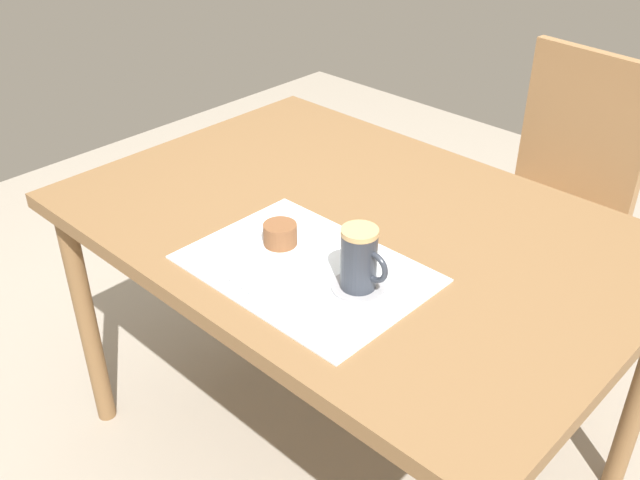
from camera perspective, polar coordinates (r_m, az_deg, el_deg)
The scene contains 9 objects.
ground_plane at distance 2.04m, azimuth 2.08°, elevation -16.41°, with size 4.40×4.40×0.02m, color #9E9384.
dining_table at distance 1.60m, azimuth 2.54°, elevation -0.53°, with size 1.27×0.88×0.72m.
wooden_chair at distance 2.20m, azimuth 17.87°, elevation 3.09°, with size 0.46×0.46×0.93m.
placemat at distance 1.40m, azimuth -1.13°, elevation -2.29°, with size 0.47×0.33×0.00m, color white.
pastry_plate at distance 1.46m, azimuth -3.17°, elevation -0.49°, with size 0.17×0.17×0.01m, color white.
pastry at distance 1.44m, azimuth -3.20°, elevation 0.47°, with size 0.07×0.07×0.05m, color brown.
coffee_coaster at distance 1.35m, azimuth 3.05°, elevation -3.75°, with size 0.10×0.10×0.01m, color #99999E.
coffee_mug at distance 1.31m, azimuth 3.21°, elevation -1.51°, with size 0.10×0.07×0.12m.
teaspoon at distance 1.37m, azimuth -7.07°, elevation -3.14°, with size 0.01×0.01×0.13m, color silver.
Camera 1 is at (0.88, -1.02, 1.52)m, focal length 40.00 mm.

